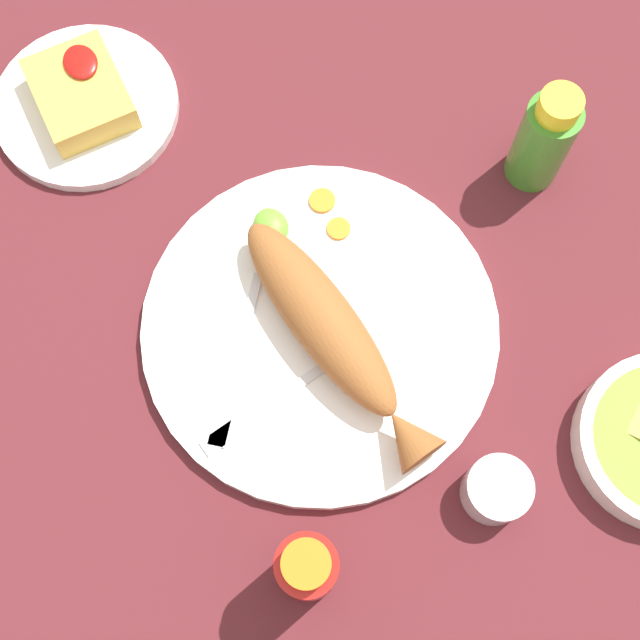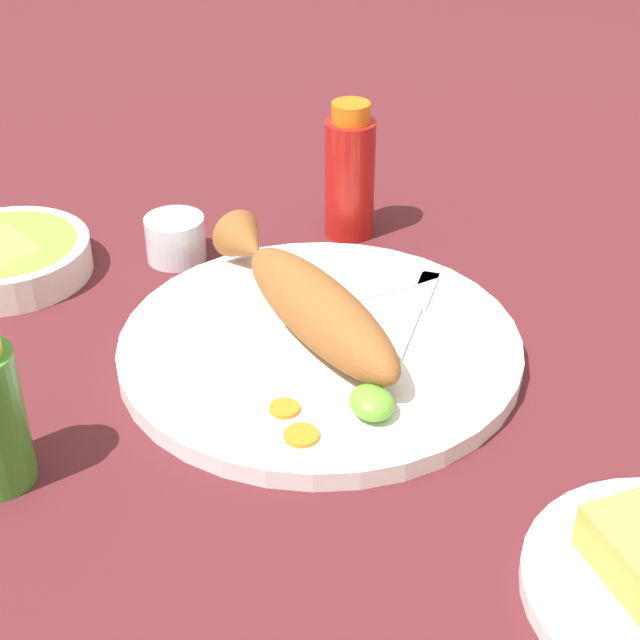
{
  "view_description": "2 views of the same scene",
  "coord_description": "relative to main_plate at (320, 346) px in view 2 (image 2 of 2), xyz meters",
  "views": [
    {
      "loc": [
        -0.25,
        0.12,
        0.89
      ],
      "look_at": [
        0.0,
        0.0,
        0.04
      ],
      "focal_mm": 50.0,
      "sensor_mm": 36.0,
      "label": 1
    },
    {
      "loc": [
        0.69,
        -0.26,
        0.52
      ],
      "look_at": [
        0.0,
        0.0,
        0.04
      ],
      "focal_mm": 55.0,
      "sensor_mm": 36.0,
      "label": 2
    }
  ],
  "objects": [
    {
      "name": "main_plate",
      "position": [
        0.0,
        0.0,
        0.0
      ],
      "size": [
        0.37,
        0.37,
        0.02
      ],
      "primitive_type": "cylinder",
      "color": "white",
      "rests_on": "ground_plane"
    },
    {
      "name": "guacamole_bowl",
      "position": [
        -0.25,
        -0.25,
        0.01
      ],
      "size": [
        0.17,
        0.17,
        0.05
      ],
      "color": "white",
      "rests_on": "ground_plane"
    },
    {
      "name": "ground_plane",
      "position": [
        0.0,
        0.0,
        -0.01
      ],
      "size": [
        4.0,
        4.0,
        0.0
      ],
      "primitive_type": "plane",
      "color": "#561E23"
    },
    {
      "name": "fork_near",
      "position": [
        -0.05,
        0.08,
        0.01
      ],
      "size": [
        0.04,
        0.18,
        0.0
      ],
      "rotation": [
        0.0,
        0.0,
        8.02
      ],
      "color": "silver",
      "rests_on": "main_plate"
    },
    {
      "name": "salt_cup",
      "position": [
        -0.22,
        -0.08,
        0.01
      ],
      "size": [
        0.06,
        0.06,
        0.05
      ],
      "color": "silver",
      "rests_on": "ground_plane"
    },
    {
      "name": "fork_far",
      "position": [
        -0.0,
        0.1,
        0.01
      ],
      "size": [
        0.15,
        0.12,
        0.0
      ],
      "rotation": [
        0.0,
        0.0,
        8.77
      ],
      "color": "silver",
      "rests_on": "main_plate"
    },
    {
      "name": "carrot_slice_near",
      "position": [
        0.09,
        -0.06,
        0.01
      ],
      "size": [
        0.03,
        0.03,
        0.0
      ],
      "primitive_type": "cylinder",
      "color": "orange",
      "rests_on": "main_plate"
    },
    {
      "name": "carrot_slice_mid",
      "position": [
        0.13,
        -0.06,
        0.01
      ],
      "size": [
        0.03,
        0.03,
        0.0
      ],
      "primitive_type": "cylinder",
      "color": "orange",
      "rests_on": "main_plate"
    },
    {
      "name": "lime_wedge_main",
      "position": [
        0.12,
        0.0,
        0.02
      ],
      "size": [
        0.04,
        0.04,
        0.02
      ],
      "primitive_type": "ellipsoid",
      "color": "#6BB233",
      "rests_on": "main_plate"
    },
    {
      "name": "hot_sauce_bottle_red",
      "position": [
        -0.21,
        0.12,
        0.06
      ],
      "size": [
        0.05,
        0.05,
        0.15
      ],
      "color": "#B21914",
      "rests_on": "ground_plane"
    },
    {
      "name": "fried_fish",
      "position": [
        -0.02,
        -0.0,
        0.04
      ],
      "size": [
        0.3,
        0.1,
        0.06
      ],
      "rotation": [
        0.0,
        0.0,
        0.16
      ],
      "color": "#935628",
      "rests_on": "main_plate"
    }
  ]
}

